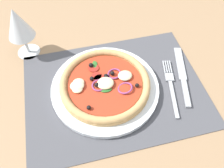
# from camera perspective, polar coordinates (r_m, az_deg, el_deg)

# --- Properties ---
(ground_plane) EXTENTS (1.90, 1.40, 0.02)m
(ground_plane) POSITION_cam_1_polar(r_m,az_deg,el_deg) (0.61, 0.67, -2.02)
(ground_plane) COLOR #9E7A56
(placemat) EXTENTS (0.46, 0.34, 0.00)m
(placemat) POSITION_cam_1_polar(r_m,az_deg,el_deg) (0.60, 0.68, -1.27)
(placemat) COLOR #4C4C51
(placemat) RESTS_ON ground_plane
(plate) EXTENTS (0.27, 0.27, 0.01)m
(plate) POSITION_cam_1_polar(r_m,az_deg,el_deg) (0.59, -1.72, -0.87)
(plate) COLOR white
(plate) RESTS_ON placemat
(pizza) EXTENTS (0.23, 0.23, 0.03)m
(pizza) POSITION_cam_1_polar(r_m,az_deg,el_deg) (0.58, -1.81, 0.14)
(pizza) COLOR tan
(pizza) RESTS_ON plate
(fork) EXTENTS (0.06, 0.18, 0.00)m
(fork) POSITION_cam_1_polar(r_m,az_deg,el_deg) (0.62, 14.27, 0.04)
(fork) COLOR #B2B5BA
(fork) RESTS_ON placemat
(knife) EXTENTS (0.07, 0.20, 0.01)m
(knife) POSITION_cam_1_polar(r_m,az_deg,el_deg) (0.65, 16.95, 2.31)
(knife) COLOR #B2B5BA
(knife) RESTS_ON placemat
(wine_glass) EXTENTS (0.07, 0.07, 0.15)m
(wine_glass) POSITION_cam_1_polar(r_m,az_deg,el_deg) (0.66, -22.29, 13.56)
(wine_glass) COLOR silver
(wine_glass) RESTS_ON ground_plane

